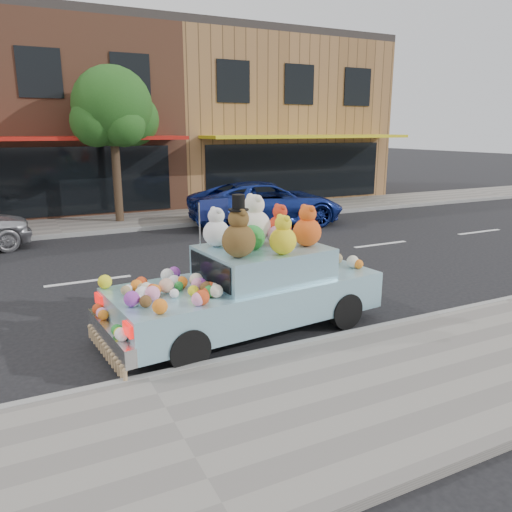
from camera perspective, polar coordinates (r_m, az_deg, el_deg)
ground at (r=11.36m, az=-18.59°, el=-2.76°), size 120.00×120.00×0.00m
near_sidewalk at (r=5.50m, az=-8.19°, el=-20.49°), size 60.00×3.00×0.12m
far_sidewalk at (r=17.66m, az=-21.64°, el=3.07°), size 60.00×3.00×0.12m
near_kerb at (r=6.74m, az=-12.33°, el=-13.63°), size 60.00×0.12×0.13m
far_kerb at (r=16.19m, az=-21.15°, el=2.20°), size 60.00×0.12×0.13m
storefront_mid at (r=22.84m, az=-23.79°, el=14.26°), size 10.00×9.80×7.30m
storefront_right at (r=25.46m, az=0.07°, el=15.31°), size 10.00×9.80×7.30m
street_tree at (r=17.71m, az=-16.01°, el=15.40°), size 3.00×2.70×5.22m
car_blue at (r=17.11m, az=1.18°, el=6.04°), size 5.61×3.25×1.47m
art_car at (r=7.99m, az=-0.91°, el=-3.13°), size 4.63×2.17×2.28m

